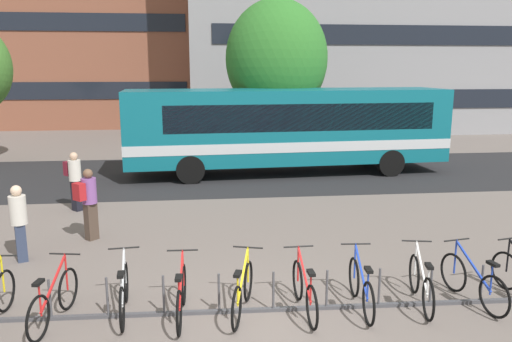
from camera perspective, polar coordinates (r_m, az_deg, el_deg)
The scene contains 17 objects.
ground at distance 8.21m, azimuth 1.56°, elevation -17.41°, with size 200.00×200.00×0.00m, color #6B605B.
bus_lane_asphalt at distance 19.03m, azimuth -3.10°, elevation -0.38°, with size 80.00×7.20×0.01m, color #232326.
city_bus at distance 18.97m, azimuth 3.39°, elevation 5.01°, with size 12.15×3.26×3.20m.
bike_rack at distance 8.63m, azimuth 1.98°, elevation -15.16°, with size 9.92×0.34×0.70m.
parked_bicycle_red_1 at distance 8.74m, azimuth -22.12°, elevation -13.61°, with size 0.52×1.70×0.99m.
parked_bicycle_silver_2 at distance 8.66m, azimuth -14.88°, elevation -13.34°, with size 0.52×1.72×0.99m.
parked_bicycle_red_3 at distance 8.37m, azimuth -8.53°, elevation -13.98°, with size 0.52×1.72×0.99m.
parked_bicycle_yellow_4 at distance 8.42m, azimuth -1.53°, elevation -13.69°, with size 0.64×1.67×0.99m.
parked_bicycle_red_5 at distance 8.49m, azimuth 5.56°, elevation -13.52°, with size 0.52×1.72×0.99m.
parked_bicycle_blue_6 at distance 8.74m, azimuth 11.92°, elevation -12.95°, with size 0.52×1.72×0.99m.
parked_bicycle_white_7 at distance 9.14m, azimuth 18.36°, elevation -12.18°, with size 0.54×1.70×0.99m.
parked_bicycle_blue_8 at distance 9.53m, azimuth 23.56°, elevation -11.57°, with size 0.52×1.70×0.99m.
commuter_maroon_pack_0 at distance 14.94m, azimuth -20.06°, elevation -0.65°, with size 0.59×0.58×1.68m.
commuter_red_pack_2 at distance 12.25m, azimuth -18.64°, elevation -3.10°, with size 0.58×0.59×1.71m.
commuter_maroon_pack_3 at distance 11.52m, azimuth -25.52°, elevation -4.83°, with size 0.49×0.60×1.64m.
street_tree_0 at distance 21.36m, azimuth 2.36°, elevation 12.67°, with size 4.26×4.26×6.80m.
building_centre_block at distance 50.07m, azimuth -2.19°, elevation 15.29°, with size 14.52×12.45×14.17m.
Camera 1 is at (-0.99, -7.10, 4.00)m, focal length 34.97 mm.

